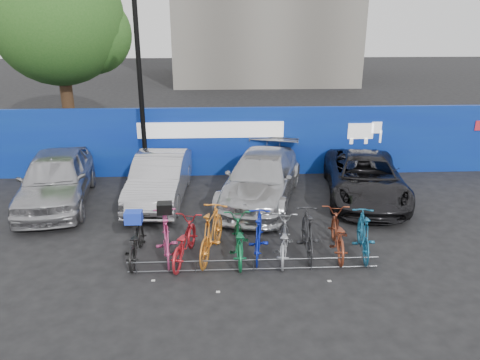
{
  "coord_description": "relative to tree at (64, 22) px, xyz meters",
  "views": [
    {
      "loc": [
        -0.74,
        -9.72,
        5.49
      ],
      "look_at": [
        -0.18,
        2.0,
        1.23
      ],
      "focal_mm": 35.0,
      "sensor_mm": 36.0,
      "label": 1
    }
  ],
  "objects": [
    {
      "name": "car_1",
      "position": [
        4.23,
        -6.34,
        -4.37
      ],
      "size": [
        1.74,
        4.34,
        1.4
      ],
      "primitive_type": "imported",
      "rotation": [
        0.0,
        0.0,
        -0.06
      ],
      "color": "#A7A6AB",
      "rests_on": "ground"
    },
    {
      "name": "bike_4",
      "position": [
        6.45,
        -10.03,
        -4.58
      ],
      "size": [
        0.65,
        1.86,
        0.97
      ],
      "primitive_type": "imported",
      "rotation": [
        0.0,
        0.0,
        3.15
      ],
      "color": "#106637",
      "rests_on": "ground"
    },
    {
      "name": "bike_7",
      "position": [
        8.1,
        -9.91,
        -4.52
      ],
      "size": [
        0.61,
        1.84,
        1.09
      ],
      "primitive_type": "imported",
      "rotation": [
        0.0,
        0.0,
        3.09
      ],
      "color": "#252628",
      "rests_on": "ground"
    },
    {
      "name": "bike_3",
      "position": [
        5.84,
        -9.92,
        -4.46
      ],
      "size": [
        1.04,
        2.09,
        1.21
      ],
      "primitive_type": "imported",
      "rotation": [
        0.0,
        0.0,
        2.9
      ],
      "color": "orange",
      "rests_on": "ground"
    },
    {
      "name": "cargo_topcase",
      "position": [
        4.78,
        -9.91,
        -3.82
      ],
      "size": [
        0.35,
        0.31,
        0.25
      ],
      "primitive_type": "cube",
      "rotation": [
        0.0,
        0.0,
        0.04
      ],
      "color": "black",
      "rests_on": "bike_1"
    },
    {
      "name": "ground",
      "position": [
        6.77,
        -10.06,
        -5.07
      ],
      "size": [
        100.0,
        100.0,
        0.0
      ],
      "primitive_type": "plane",
      "color": "black",
      "rests_on": "ground"
    },
    {
      "name": "bike_5",
      "position": [
        6.94,
        -9.93,
        -4.54
      ],
      "size": [
        0.73,
        1.81,
        1.06
      ],
      "primitive_type": "imported",
      "rotation": [
        0.0,
        0.0,
        3.01
      ],
      "color": "#0D20A8",
      "rests_on": "ground"
    },
    {
      "name": "cargo_crate",
      "position": [
        4.07,
        -9.97,
        -4.0
      ],
      "size": [
        0.39,
        0.3,
        0.28
      ],
      "primitive_type": "cube",
      "rotation": [
        0.0,
        0.0,
        -0.0
      ],
      "color": "blue",
      "rests_on": "bike_0"
    },
    {
      "name": "bike_6",
      "position": [
        7.51,
        -10.06,
        -4.61
      ],
      "size": [
        0.89,
        1.83,
        0.92
      ],
      "primitive_type": "imported",
      "rotation": [
        0.0,
        0.0,
        2.98
      ],
      "color": "#93969B",
      "rests_on": "ground"
    },
    {
      "name": "tree",
      "position": [
        0.0,
        0.0,
        0.0
      ],
      "size": [
        5.4,
        5.2,
        7.8
      ],
      "color": "#382314",
      "rests_on": "ground"
    },
    {
      "name": "bike_2",
      "position": [
        5.2,
        -10.08,
        -4.59
      ],
      "size": [
        1.01,
        1.93,
        0.96
      ],
      "primitive_type": "imported",
      "rotation": [
        0.0,
        0.0,
        2.93
      ],
      "color": "#B41C25",
      "rests_on": "ground"
    },
    {
      "name": "bike_8",
      "position": [
        8.82,
        -9.88,
        -4.57
      ],
      "size": [
        0.86,
        1.96,
        1.0
      ],
      "primitive_type": "imported",
      "rotation": [
        0.0,
        0.0,
        3.03
      ],
      "color": "brown",
      "rests_on": "ground"
    },
    {
      "name": "bike_9",
      "position": [
        9.41,
        -10.0,
        -4.54
      ],
      "size": [
        0.77,
        1.83,
        1.06
      ],
      "primitive_type": "imported",
      "rotation": [
        0.0,
        0.0,
        2.99
      ],
      "color": "#175980",
      "rests_on": "ground"
    },
    {
      "name": "bike_1",
      "position": [
        4.78,
        -9.91,
        -4.5
      ],
      "size": [
        0.8,
        1.93,
        1.13
      ],
      "primitive_type": "imported",
      "rotation": [
        0.0,
        0.0,
        3.29
      ],
      "color": "#CF4482",
      "rests_on": "ground"
    },
    {
      "name": "bike_0",
      "position": [
        4.07,
        -9.97,
        -4.6
      ],
      "size": [
        0.62,
        1.77,
        0.93
      ],
      "primitive_type": "imported",
      "rotation": [
        0.0,
        0.0,
        3.14
      ],
      "color": "black",
      "rests_on": "ground"
    },
    {
      "name": "car_3",
      "position": [
        10.5,
        -6.49,
        -4.4
      ],
      "size": [
        2.95,
        5.1,
        1.34
      ],
      "primitive_type": "imported",
      "rotation": [
        0.0,
        0.0,
        -0.16
      ],
      "color": "black",
      "rests_on": "ground"
    },
    {
      "name": "lamppost",
      "position": [
        3.57,
        -4.66,
        -1.8
      ],
      "size": [
        0.25,
        0.5,
        6.11
      ],
      "color": "black",
      "rests_on": "ground"
    },
    {
      "name": "hoarding",
      "position": [
        6.78,
        -4.06,
        -3.86
      ],
      "size": [
        22.0,
        0.18,
        2.4
      ],
      "color": "#0A2194",
      "rests_on": "ground"
    },
    {
      "name": "car_2",
      "position": [
        7.3,
        -6.49,
        -4.35
      ],
      "size": [
        3.29,
        5.29,
        1.43
      ],
      "primitive_type": "imported",
      "rotation": [
        0.0,
        0.0,
        -0.28
      ],
      "color": "#B3B4B8",
      "rests_on": "ground"
    },
    {
      "name": "bike_rack",
      "position": [
        6.77,
        -10.66,
        -4.91
      ],
      "size": [
        5.6,
        0.03,
        0.3
      ],
      "color": "#595B60",
      "rests_on": "ground"
    },
    {
      "name": "car_0",
      "position": [
        1.19,
        -6.48,
        -4.27
      ],
      "size": [
        2.5,
        4.89,
        1.59
      ],
      "primitive_type": "imported",
      "rotation": [
        0.0,
        0.0,
        0.14
      ],
      "color": "#A5A6AA",
      "rests_on": "ground"
    }
  ]
}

